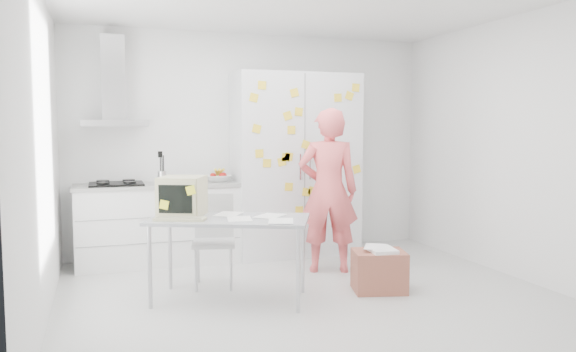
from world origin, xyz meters
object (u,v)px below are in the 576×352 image
object	(u,v)px
desk	(199,207)
cardboard_box	(379,270)
person	(328,191)
chair	(214,234)

from	to	relation	value
desk	cardboard_box	bearing A→B (deg)	12.81
person	cardboard_box	size ratio (longest dim) A/B	3.12
desk	cardboard_box	size ratio (longest dim) A/B	2.76
person	chair	size ratio (longest dim) A/B	1.96
chair	person	bearing A→B (deg)	18.84
desk	cardboard_box	xyz separation A→B (m)	(1.65, -0.33, -0.64)
desk	chair	bearing A→B (deg)	85.71
desk	chair	size ratio (longest dim) A/B	1.74
desk	chair	world-z (taller)	desk
person	desk	size ratio (longest dim) A/B	1.13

